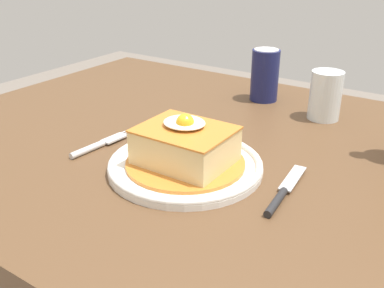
% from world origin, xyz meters
% --- Properties ---
extents(dining_table, '(1.14, 0.88, 0.76)m').
position_xyz_m(dining_table, '(0.00, 0.00, 0.64)').
color(dining_table, brown).
rests_on(dining_table, ground_plane).
extents(main_plate, '(0.26, 0.26, 0.02)m').
position_xyz_m(main_plate, '(0.05, -0.12, 0.77)').
color(main_plate, white).
rests_on(main_plate, dining_table).
extents(sandwich_meal, '(0.20, 0.20, 0.09)m').
position_xyz_m(sandwich_meal, '(0.05, -0.12, 0.80)').
color(sandwich_meal, orange).
rests_on(sandwich_meal, main_plate).
extents(fork, '(0.03, 0.14, 0.01)m').
position_xyz_m(fork, '(-0.14, -0.14, 0.76)').
color(fork, silver).
rests_on(fork, dining_table).
extents(knife, '(0.03, 0.17, 0.01)m').
position_xyz_m(knife, '(0.22, -0.11, 0.76)').
color(knife, '#262628').
rests_on(knife, dining_table).
extents(soda_can, '(0.07, 0.07, 0.12)m').
position_xyz_m(soda_can, '(-0.00, 0.29, 0.82)').
color(soda_can, '#191E51').
rests_on(soda_can, dining_table).
extents(drinking_glass, '(0.07, 0.07, 0.10)m').
position_xyz_m(drinking_glass, '(0.16, 0.25, 0.80)').
color(drinking_glass, '#3F2314').
rests_on(drinking_glass, dining_table).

